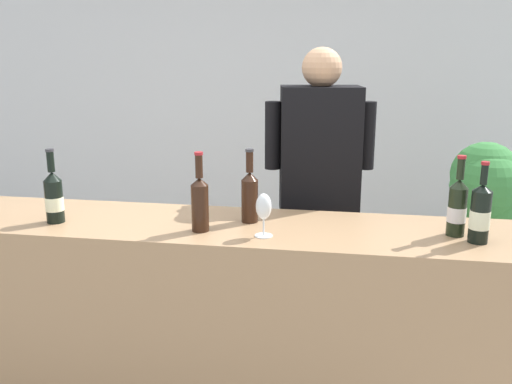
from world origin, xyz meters
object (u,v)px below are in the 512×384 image
Objects in this scene: wine_bottle_3 at (250,194)px; potted_shrub at (493,213)px; wine_bottle_4 at (480,214)px; wine_bottle_0 at (54,196)px; person_server at (317,224)px; wine_bottle_2 at (457,207)px; wine_bottle_1 at (200,201)px; wine_glass at (264,209)px.

wine_bottle_3 is 0.27× the size of potted_shrub.
wine_bottle_4 reaches higher than potted_shrub.
potted_shrub is at bearing 73.42° from wine_bottle_4.
person_server is (1.11, 0.62, -0.26)m from wine_bottle_0.
wine_bottle_2 is at bearing 3.49° from wine_bottle_0.
potted_shrub is (1.49, 1.32, -0.36)m from wine_bottle_1.
wine_bottle_4 reaches higher than wine_glass.
wine_bottle_0 is 1.01× the size of wine_bottle_4.
potted_shrub is (0.45, 1.20, -0.35)m from wine_bottle_2.
person_server is at bearing 54.48° from wine_bottle_1.
wine_bottle_3 is 1.81× the size of wine_glass.
potted_shrub is at bearing 41.43° from wine_bottle_1.
person_server is (-0.59, 0.52, -0.26)m from wine_bottle_2.
wine_bottle_1 is at bearing -138.57° from potted_shrub.
wine_glass is at bearing -2.35° from wine_bottle_0.
wine_glass is (0.93, -0.04, 0.00)m from wine_bottle_0.
wine_bottle_0 is at bearing -179.04° from wine_bottle_4.
wine_bottle_2 is 0.10m from wine_bottle_4.
wine_bottle_1 is 1.05m from wine_bottle_2.
wine_bottle_0 is 1.77m from wine_bottle_4.
wine_bottle_0 is 1.70m from wine_bottle_2.
wine_bottle_1 reaches higher than wine_bottle_4.
wine_bottle_2 is 1.02× the size of wine_bottle_3.
wine_bottle_0 reaches higher than wine_bottle_3.
wine_bottle_1 is 0.27m from wine_glass.
wine_bottle_2 is at bearing 134.34° from wine_bottle_4.
wine_bottle_4 is (1.11, 0.04, -0.01)m from wine_bottle_1.
person_server is at bearing -146.75° from potted_shrub.
wine_bottle_3 is at bearing -119.83° from person_server.
wine_glass is 0.74m from person_server.
wine_bottle_1 is at bearing -1.06° from wine_bottle_0.
wine_glass is 0.10× the size of person_server.
wine_glass is (-0.84, -0.07, -0.00)m from wine_bottle_4.
wine_bottle_3 is 0.61m from person_server.
wine_bottle_0 is at bearing -176.51° from wine_bottle_2.
wine_bottle_0 is 0.99× the size of wine_bottle_2.
wine_bottle_0 reaches higher than wine_bottle_4.
wine_bottle_3 reaches higher than wine_glass.
person_server is (0.18, 0.66, -0.26)m from wine_glass.
wine_glass is (0.09, -0.18, -0.01)m from wine_bottle_3.
potted_shrub is (0.38, 1.27, -0.35)m from wine_bottle_4.
wine_bottle_0 is 1.82× the size of wine_glass.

